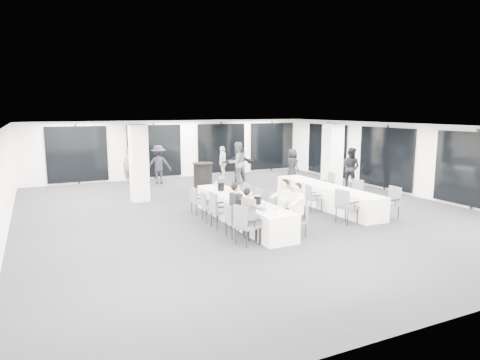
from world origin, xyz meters
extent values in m
cube|color=#242329|center=(0.00, 0.00, -0.01)|extent=(14.00, 16.00, 0.02)
cube|color=white|center=(0.00, 0.00, 2.81)|extent=(14.00, 16.00, 0.02)
cube|color=white|center=(-7.01, 0.00, 1.40)|extent=(0.02, 16.00, 2.80)
cube|color=white|center=(7.01, 0.00, 1.40)|extent=(0.02, 16.00, 2.80)
cube|color=white|center=(0.00, 8.01, 1.40)|extent=(14.00, 0.02, 2.80)
cube|color=white|center=(0.00, -8.01, 1.40)|extent=(14.00, 0.02, 2.80)
cube|color=black|center=(0.00, 7.94, 1.35)|extent=(13.60, 0.06, 2.50)
cube|color=black|center=(6.94, 1.00, 1.35)|extent=(0.06, 14.00, 2.50)
cube|color=white|center=(-2.80, 3.20, 1.40)|extent=(0.60, 0.60, 2.80)
cube|color=white|center=(4.20, 1.00, 1.40)|extent=(0.60, 0.60, 2.80)
cube|color=white|center=(-0.79, -1.18, 0.38)|extent=(0.90, 5.00, 0.75)
cube|color=white|center=(2.76, -0.60, 0.38)|extent=(0.90, 5.00, 0.75)
cylinder|color=black|center=(-0.11, 3.76, 0.59)|extent=(0.76, 0.76, 1.19)
cylinder|color=black|center=(-0.11, 3.76, 1.19)|extent=(0.86, 0.86, 0.02)
cube|color=#4B4C52|center=(-1.54, -3.13, 0.48)|extent=(0.60, 0.61, 0.09)
cube|color=#4B4C52|center=(-1.77, -3.19, 0.77)|extent=(0.17, 0.49, 0.49)
cylinder|color=black|center=(-1.80, -2.97, 0.22)|extent=(0.04, 0.04, 0.44)
cylinder|color=black|center=(-1.70, -3.39, 0.22)|extent=(0.04, 0.04, 0.44)
cylinder|color=black|center=(-1.38, -2.88, 0.22)|extent=(0.04, 0.04, 0.44)
cylinder|color=black|center=(-1.28, -3.29, 0.22)|extent=(0.04, 0.04, 0.44)
cube|color=black|center=(-1.60, -2.87, 0.66)|extent=(0.36, 0.12, 0.04)
cube|color=black|center=(-1.48, -3.39, 0.66)|extent=(0.36, 0.12, 0.04)
cube|color=#4B4C52|center=(-1.54, -2.40, 0.42)|extent=(0.43, 0.45, 0.07)
cube|color=#4B4C52|center=(-1.74, -2.41, 0.67)|extent=(0.06, 0.43, 0.43)
cylinder|color=black|center=(-1.73, -2.22, 0.19)|extent=(0.03, 0.03, 0.38)
cylinder|color=black|center=(-1.72, -2.59, 0.19)|extent=(0.03, 0.03, 0.38)
cylinder|color=black|center=(-1.35, -2.22, 0.19)|extent=(0.03, 0.03, 0.38)
cylinder|color=black|center=(-1.35, -2.59, 0.19)|extent=(0.03, 0.03, 0.38)
cube|color=black|center=(-1.54, -2.17, 0.58)|extent=(0.32, 0.04, 0.04)
cube|color=black|center=(-1.54, -2.64, 0.58)|extent=(0.32, 0.04, 0.04)
cube|color=#4B4C52|center=(-1.54, -1.45, 0.49)|extent=(0.51, 0.53, 0.09)
cube|color=#4B4C52|center=(-1.78, -1.45, 0.78)|extent=(0.08, 0.50, 0.50)
cylinder|color=black|center=(-1.75, -1.23, 0.22)|extent=(0.04, 0.04, 0.44)
cylinder|color=black|center=(-1.76, -1.66, 0.22)|extent=(0.04, 0.04, 0.44)
cylinder|color=black|center=(-1.32, -1.24, 0.22)|extent=(0.04, 0.04, 0.44)
cylinder|color=black|center=(-1.33, -1.68, 0.22)|extent=(0.04, 0.04, 0.44)
cube|color=black|center=(-1.53, -1.18, 0.67)|extent=(0.37, 0.05, 0.04)
cube|color=black|center=(-1.55, -1.72, 0.67)|extent=(0.37, 0.05, 0.04)
cube|color=#4B4C52|center=(-1.54, -0.59, 0.42)|extent=(0.46, 0.47, 0.07)
cube|color=#4B4C52|center=(-1.74, -0.58, 0.67)|extent=(0.08, 0.43, 0.43)
cylinder|color=black|center=(-1.71, -0.39, 0.19)|extent=(0.03, 0.03, 0.38)
cylinder|color=black|center=(-1.74, -0.76, 0.19)|extent=(0.03, 0.03, 0.38)
cylinder|color=black|center=(-1.34, -0.41, 0.19)|extent=(0.03, 0.03, 0.38)
cylinder|color=black|center=(-1.37, -0.79, 0.19)|extent=(0.03, 0.03, 0.38)
cube|color=black|center=(-1.52, -0.36, 0.58)|extent=(0.32, 0.06, 0.04)
cube|color=black|center=(-1.55, -0.82, 0.58)|extent=(0.32, 0.06, 0.04)
cube|color=#4B4C52|center=(-1.54, 0.35, 0.42)|extent=(0.46, 0.48, 0.07)
cube|color=#4B4C52|center=(-1.74, 0.33, 0.67)|extent=(0.09, 0.43, 0.43)
cylinder|color=black|center=(-1.74, 0.52, 0.19)|extent=(0.03, 0.03, 0.38)
cylinder|color=black|center=(-1.71, 0.15, 0.19)|extent=(0.03, 0.03, 0.38)
cylinder|color=black|center=(-1.37, 0.54, 0.19)|extent=(0.03, 0.03, 0.38)
cylinder|color=black|center=(-1.34, 0.17, 0.19)|extent=(0.03, 0.03, 0.38)
cube|color=black|center=(-1.56, 0.58, 0.58)|extent=(0.32, 0.06, 0.04)
cube|color=black|center=(-1.52, 0.11, 0.58)|extent=(0.32, 0.06, 0.04)
cube|color=#4B4C52|center=(-0.04, -3.04, 0.41)|extent=(0.48, 0.50, 0.07)
cube|color=#4B4C52|center=(0.16, -3.07, 0.65)|extent=(0.12, 0.42, 0.42)
cylinder|color=black|center=(0.11, -3.25, 0.19)|extent=(0.03, 0.03, 0.37)
cylinder|color=black|center=(0.17, -2.89, 0.19)|extent=(0.03, 0.03, 0.37)
cylinder|color=black|center=(-0.25, -3.19, 0.19)|extent=(0.03, 0.03, 0.37)
cylinder|color=black|center=(-0.19, -2.83, 0.19)|extent=(0.03, 0.03, 0.37)
cube|color=black|center=(-0.08, -3.26, 0.56)|extent=(0.31, 0.09, 0.04)
cube|color=black|center=(0.00, -2.82, 0.56)|extent=(0.31, 0.09, 0.04)
cube|color=#4B4C52|center=(-0.04, -2.42, 0.49)|extent=(0.54, 0.56, 0.09)
cube|color=#4B4C52|center=(0.20, -2.40, 0.78)|extent=(0.10, 0.50, 0.50)
cylinder|color=black|center=(0.19, -2.62, 0.22)|extent=(0.04, 0.04, 0.44)
cylinder|color=black|center=(0.16, -2.19, 0.22)|extent=(0.04, 0.04, 0.44)
cylinder|color=black|center=(-0.24, -2.65, 0.22)|extent=(0.04, 0.04, 0.44)
cylinder|color=black|center=(-0.27, -2.22, 0.22)|extent=(0.04, 0.04, 0.44)
cube|color=black|center=(-0.02, -2.69, 0.67)|extent=(0.37, 0.07, 0.04)
cube|color=black|center=(-0.06, -2.15, 0.67)|extent=(0.37, 0.07, 0.04)
cube|color=#4B4C52|center=(-0.04, -1.38, 0.42)|extent=(0.44, 0.46, 0.07)
cube|color=#4B4C52|center=(0.16, -1.37, 0.66)|extent=(0.07, 0.43, 0.42)
cylinder|color=black|center=(0.15, -1.56, 0.19)|extent=(0.03, 0.03, 0.38)
cylinder|color=black|center=(0.14, -1.19, 0.19)|extent=(0.03, 0.03, 0.38)
cylinder|color=black|center=(-0.22, -1.57, 0.19)|extent=(0.03, 0.03, 0.38)
cylinder|color=black|center=(-0.23, -1.20, 0.19)|extent=(0.03, 0.03, 0.38)
cube|color=black|center=(-0.03, -1.61, 0.57)|extent=(0.32, 0.05, 0.04)
cube|color=black|center=(-0.05, -1.15, 0.57)|extent=(0.32, 0.05, 0.04)
cube|color=#4B4C52|center=(-0.04, -0.60, 0.41)|extent=(0.48, 0.50, 0.07)
cube|color=#4B4C52|center=(0.16, -0.57, 0.65)|extent=(0.12, 0.42, 0.41)
cylinder|color=black|center=(0.17, -0.75, 0.18)|extent=(0.03, 0.03, 0.37)
cylinder|color=black|center=(0.11, -0.39, 0.18)|extent=(0.03, 0.03, 0.37)
cylinder|color=black|center=(-0.19, -0.81, 0.18)|extent=(0.03, 0.03, 0.37)
cylinder|color=black|center=(-0.25, -0.45, 0.18)|extent=(0.03, 0.03, 0.37)
cube|color=black|center=(0.00, -0.82, 0.56)|extent=(0.31, 0.09, 0.04)
cube|color=black|center=(-0.08, -0.38, 0.56)|extent=(0.31, 0.09, 0.04)
cube|color=#4B4C52|center=(-0.04, 0.35, 0.43)|extent=(0.45, 0.47, 0.08)
cube|color=#4B4C52|center=(0.17, 0.36, 0.68)|extent=(0.07, 0.44, 0.43)
cylinder|color=black|center=(0.15, 0.17, 0.19)|extent=(0.03, 0.03, 0.39)
cylinder|color=black|center=(0.14, 0.55, 0.19)|extent=(0.03, 0.03, 0.39)
cylinder|color=black|center=(-0.22, 0.16, 0.19)|extent=(0.03, 0.03, 0.39)
cylinder|color=black|center=(-0.23, 0.54, 0.19)|extent=(0.03, 0.03, 0.39)
cube|color=black|center=(-0.03, 0.12, 0.59)|extent=(0.32, 0.05, 0.04)
cube|color=black|center=(-0.05, 0.59, 0.59)|extent=(0.32, 0.05, 0.04)
cube|color=#4B4C52|center=(2.01, -2.59, 0.49)|extent=(0.59, 0.61, 0.09)
cube|color=#4B4C52|center=(1.77, -2.64, 0.78)|extent=(0.16, 0.50, 0.50)
cylinder|color=black|center=(1.75, -2.42, 0.22)|extent=(0.04, 0.04, 0.45)
cylinder|color=black|center=(1.84, -2.85, 0.22)|extent=(0.04, 0.04, 0.45)
cylinder|color=black|center=(2.18, -2.34, 0.22)|extent=(0.04, 0.04, 0.45)
cylinder|color=black|center=(2.26, -2.76, 0.22)|extent=(0.04, 0.04, 0.45)
cube|color=black|center=(1.96, -2.33, 0.67)|extent=(0.37, 0.11, 0.04)
cube|color=black|center=(2.06, -2.86, 0.67)|extent=(0.37, 0.11, 0.04)
cube|color=#4B4C52|center=(2.01, -0.95, 0.42)|extent=(0.52, 0.54, 0.08)
cube|color=#4B4C52|center=(1.81, -0.90, 0.68)|extent=(0.15, 0.43, 0.43)
cylinder|color=black|center=(1.87, -0.72, 0.19)|extent=(0.03, 0.03, 0.38)
cylinder|color=black|center=(1.78, -1.09, 0.19)|extent=(0.03, 0.03, 0.38)
cylinder|color=black|center=(2.23, -0.81, 0.19)|extent=(0.03, 0.03, 0.38)
cylinder|color=black|center=(2.15, -1.17, 0.19)|extent=(0.03, 0.03, 0.38)
cube|color=black|center=(2.06, -0.72, 0.58)|extent=(0.32, 0.11, 0.04)
cube|color=black|center=(1.95, -1.18, 0.58)|extent=(0.32, 0.11, 0.04)
cube|color=#4B4C52|center=(2.01, 0.53, 0.42)|extent=(0.52, 0.54, 0.08)
cube|color=#4B4C52|center=(1.81, 0.48, 0.68)|extent=(0.15, 0.43, 0.43)
cylinder|color=black|center=(1.78, 0.67, 0.19)|extent=(0.03, 0.03, 0.39)
cylinder|color=black|center=(1.87, 0.30, 0.19)|extent=(0.03, 0.03, 0.39)
cylinder|color=black|center=(2.15, 0.75, 0.19)|extent=(0.03, 0.03, 0.39)
cylinder|color=black|center=(2.23, 0.38, 0.19)|extent=(0.03, 0.03, 0.39)
cube|color=black|center=(1.96, 0.75, 0.58)|extent=(0.32, 0.11, 0.04)
cube|color=black|center=(2.06, 0.30, 0.58)|extent=(0.32, 0.11, 0.04)
cube|color=#4B4C52|center=(3.51, -2.73, 0.47)|extent=(0.49, 0.51, 0.08)
cube|color=#4B4C52|center=(3.74, -2.73, 0.75)|extent=(0.07, 0.48, 0.48)
cylinder|color=black|center=(3.71, -2.94, 0.21)|extent=(0.04, 0.04, 0.43)
cylinder|color=black|center=(3.72, -2.53, 0.21)|extent=(0.04, 0.04, 0.43)
cylinder|color=black|center=(3.30, -2.93, 0.21)|extent=(0.04, 0.04, 0.43)
cylinder|color=black|center=(3.30, -2.52, 0.21)|extent=(0.04, 0.04, 0.43)
cube|color=black|center=(3.50, -2.99, 0.64)|extent=(0.35, 0.05, 0.04)
cube|color=black|center=(3.51, -2.47, 0.64)|extent=(0.35, 0.05, 0.04)
cube|color=#4B4C52|center=(3.51, -1.08, 0.45)|extent=(0.50, 0.52, 0.08)
cube|color=#4B4C52|center=(3.73, -1.06, 0.73)|extent=(0.10, 0.47, 0.46)
cylinder|color=black|center=(3.73, -1.27, 0.21)|extent=(0.04, 0.04, 0.41)
cylinder|color=black|center=(3.69, -0.86, 0.21)|extent=(0.04, 0.04, 0.41)
cylinder|color=black|center=(3.32, -1.30, 0.21)|extent=(0.04, 0.04, 0.41)
cylinder|color=black|center=(3.29, -0.90, 0.21)|extent=(0.04, 0.04, 0.41)
cube|color=black|center=(3.53, -1.33, 0.63)|extent=(0.35, 0.07, 0.04)
cube|color=black|center=(3.49, -0.83, 0.63)|extent=(0.35, 0.07, 0.04)
cube|color=#4B4C52|center=(3.51, 0.47, 0.48)|extent=(0.58, 0.60, 0.08)
cube|color=#4B4C52|center=(3.74, 0.42, 0.76)|extent=(0.16, 0.49, 0.49)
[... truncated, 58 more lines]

